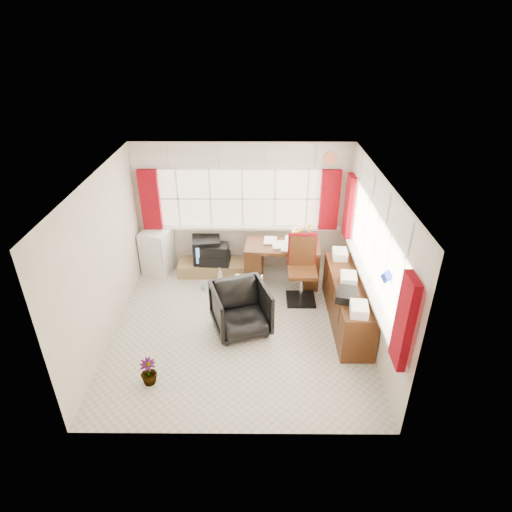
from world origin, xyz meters
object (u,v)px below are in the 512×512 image
at_px(desk, 282,261).
at_px(credenza, 347,302).
at_px(office_chair, 241,309).
at_px(crt_tv, 207,249).
at_px(desk_lamp, 310,230).
at_px(mini_fridge, 157,251).
at_px(task_chair, 302,266).
at_px(radiator, 251,295).
at_px(tv_bench, 215,267).

bearing_deg(desk, credenza, -50.75).
distance_m(office_chair, crt_tv, 1.94).
bearing_deg(desk_lamp, mini_fridge, 171.44).
distance_m(desk_lamp, task_chair, 0.66).
bearing_deg(mini_fridge, task_chair, -17.99).
height_order(desk_lamp, credenza, desk_lamp).
bearing_deg(crt_tv, radiator, -53.95).
bearing_deg(task_chair, tv_bench, 153.39).
xyz_separation_m(office_chair, radiator, (0.15, 0.61, -0.14)).
distance_m(office_chair, credenza, 1.72).
xyz_separation_m(crt_tv, mini_fridge, (-0.96, 0.01, -0.06)).
bearing_deg(desk, tv_bench, 166.73).
bearing_deg(crt_tv, desk, -14.48).
xyz_separation_m(desk_lamp, tv_bench, (-1.75, 0.35, -0.98)).
bearing_deg(task_chair, desk, 122.06).
xyz_separation_m(desk, task_chair, (0.31, -0.50, 0.20)).
bearing_deg(office_chair, radiator, 58.25).
bearing_deg(task_chair, desk_lamp, 71.39).
xyz_separation_m(desk, crt_tv, (-1.44, 0.37, 0.05)).
bearing_deg(credenza, tv_bench, 146.30).
bearing_deg(radiator, office_chair, -103.49).
xyz_separation_m(desk, tv_bench, (-1.28, 0.30, -0.31)).
relative_size(task_chair, tv_bench, 0.86).
distance_m(desk, radiator, 1.02).
relative_size(office_chair, crt_tv, 1.48).
xyz_separation_m(task_chair, credenza, (0.68, -0.72, -0.25)).
xyz_separation_m(office_chair, credenza, (1.71, 0.21, -0.00)).
distance_m(credenza, crt_tv, 2.91).
bearing_deg(radiator, crt_tv, 126.05).
height_order(desk, mini_fridge, mini_fridge).
distance_m(desk_lamp, mini_fridge, 2.97).
bearing_deg(crt_tv, office_chair, -68.13).
xyz_separation_m(desk_lamp, crt_tv, (-1.90, 0.42, -0.61)).
height_order(credenza, mini_fridge, mini_fridge).
relative_size(task_chair, credenza, 0.60).
height_order(desk, radiator, desk).
height_order(radiator, mini_fridge, mini_fridge).
height_order(radiator, crt_tv, crt_tv).
relative_size(desk_lamp, office_chair, 0.54).
bearing_deg(crt_tv, mini_fridge, 179.31).
height_order(radiator, tv_bench, radiator).
height_order(task_chair, mini_fridge, task_chair).
bearing_deg(crt_tv, tv_bench, -24.06).
height_order(task_chair, credenza, task_chair).
bearing_deg(task_chair, radiator, -159.68).
relative_size(desk, task_chair, 1.17).
relative_size(desk, mini_fridge, 1.63).
relative_size(desk_lamp, task_chair, 0.39).
relative_size(radiator, crt_tv, 1.07).
bearing_deg(radiator, desk_lamp, 36.93).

